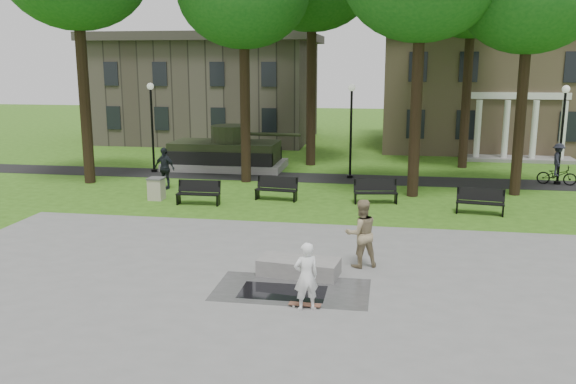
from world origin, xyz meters
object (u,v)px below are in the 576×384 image
object	(u,v)px
trash_bin	(156,189)
concrete_block	(299,267)
park_bench_0	(199,192)
cyclist	(557,168)
skateboarder	(306,276)
friend_watching	(361,233)

from	to	relation	value
trash_bin	concrete_block	bearing A→B (deg)	-48.44
park_bench_0	cyclist	bearing A→B (deg)	22.14
cyclist	trash_bin	bearing A→B (deg)	120.74
cyclist	trash_bin	size ratio (longest dim) A/B	2.10
skateboarder	friend_watching	xyz separation A→B (m)	(1.13, 3.35, 0.16)
skateboarder	park_bench_0	distance (m)	11.78
friend_watching	cyclist	world-z (taller)	cyclist
skateboarder	trash_bin	world-z (taller)	skateboarder
park_bench_0	friend_watching	bearing A→B (deg)	-45.58
friend_watching	trash_bin	xyz separation A→B (m)	(-9.07, 7.39, -0.52)
concrete_block	trash_bin	world-z (taller)	trash_bin
park_bench_0	trash_bin	distance (m)	2.13
friend_watching	cyclist	xyz separation A→B (m)	(8.71, 13.64, -0.18)
skateboarder	cyclist	distance (m)	19.63
friend_watching	concrete_block	bearing A→B (deg)	7.29
friend_watching	park_bench_0	size ratio (longest dim) A/B	1.09
friend_watching	skateboarder	bearing A→B (deg)	47.92
skateboarder	cyclist	xyz separation A→B (m)	(9.84, 16.99, -0.02)
skateboarder	park_bench_0	bearing A→B (deg)	-86.51
concrete_block	skateboarder	size ratio (longest dim) A/B	1.33
trash_bin	cyclist	bearing A→B (deg)	19.38
skateboarder	friend_watching	size ratio (longest dim) A/B	0.84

